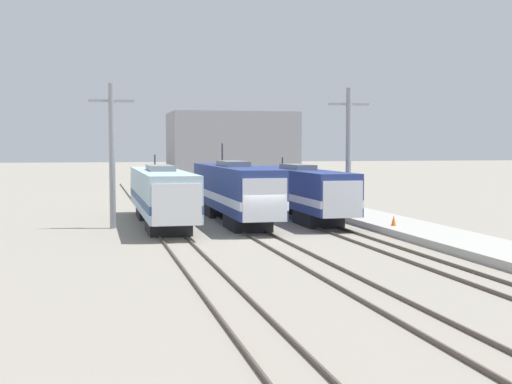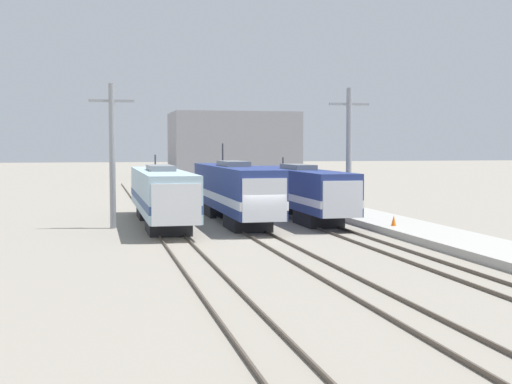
{
  "view_description": "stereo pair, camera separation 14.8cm",
  "coord_description": "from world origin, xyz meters",
  "px_view_note": "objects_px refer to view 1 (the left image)",
  "views": [
    {
      "loc": [
        -9.42,
        -39.45,
        5.21
      ],
      "look_at": [
        0.34,
        3.04,
        2.42
      ],
      "focal_mm": 50.0,
      "sensor_mm": 36.0,
      "label": 1
    },
    {
      "loc": [
        -9.28,
        -39.48,
        5.21
      ],
      "look_at": [
        0.34,
        3.04,
        2.42
      ],
      "focal_mm": 50.0,
      "sensor_mm": 36.0,
      "label": 2
    }
  ],
  "objects_px": {
    "locomotive_far_left": "(161,194)",
    "locomotive_center": "(234,191)",
    "catenary_tower_left": "(112,153)",
    "catenary_tower_right": "(349,153)",
    "traffic_cone": "(394,221)",
    "locomotive_far_right": "(299,191)"
  },
  "relations": [
    {
      "from": "locomotive_center",
      "to": "traffic_cone",
      "type": "distance_m",
      "value": 11.51
    },
    {
      "from": "catenary_tower_left",
      "to": "traffic_cone",
      "type": "distance_m",
      "value": 18.03
    },
    {
      "from": "locomotive_far_left",
      "to": "catenary_tower_left",
      "type": "distance_m",
      "value": 4.29
    },
    {
      "from": "locomotive_far_left",
      "to": "catenary_tower_left",
      "type": "relative_size",
      "value": 2.06
    },
    {
      "from": "locomotive_far_left",
      "to": "locomotive_far_right",
      "type": "distance_m",
      "value": 10.33
    },
    {
      "from": "locomotive_far_right",
      "to": "catenary_tower_right",
      "type": "distance_m",
      "value": 4.9
    },
    {
      "from": "locomotive_center",
      "to": "locomotive_far_right",
      "type": "relative_size",
      "value": 0.97
    },
    {
      "from": "locomotive_far_left",
      "to": "traffic_cone",
      "type": "relative_size",
      "value": 29.71
    },
    {
      "from": "catenary_tower_left",
      "to": "locomotive_far_right",
      "type": "bearing_deg",
      "value": 13.39
    },
    {
      "from": "locomotive_far_right",
      "to": "catenary_tower_left",
      "type": "distance_m",
      "value": 13.9
    },
    {
      "from": "locomotive_far_left",
      "to": "catenary_tower_left",
      "type": "height_order",
      "value": "catenary_tower_left"
    },
    {
      "from": "catenary_tower_right",
      "to": "catenary_tower_left",
      "type": "bearing_deg",
      "value": 180.0
    },
    {
      "from": "locomotive_far_left",
      "to": "traffic_cone",
      "type": "xyz_separation_m",
      "value": [
        13.31,
        -7.14,
        -1.31
      ]
    },
    {
      "from": "traffic_cone",
      "to": "locomotive_far_left",
      "type": "bearing_deg",
      "value": 151.77
    },
    {
      "from": "locomotive_center",
      "to": "traffic_cone",
      "type": "height_order",
      "value": "locomotive_center"
    },
    {
      "from": "locomotive_far_right",
      "to": "traffic_cone",
      "type": "distance_m",
      "value": 9.92
    },
    {
      "from": "locomotive_far_left",
      "to": "locomotive_center",
      "type": "bearing_deg",
      "value": 8.34
    },
    {
      "from": "locomotive_center",
      "to": "catenary_tower_right",
      "type": "relative_size",
      "value": 2.04
    },
    {
      "from": "catenary_tower_left",
      "to": "catenary_tower_right",
      "type": "relative_size",
      "value": 1.0
    },
    {
      "from": "locomotive_center",
      "to": "traffic_cone",
      "type": "xyz_separation_m",
      "value": [
        8.26,
        -7.88,
        -1.43
      ]
    },
    {
      "from": "locomotive_far_left",
      "to": "catenary_tower_left",
      "type": "bearing_deg",
      "value": -162.39
    },
    {
      "from": "locomotive_far_left",
      "to": "catenary_tower_right",
      "type": "distance_m",
      "value": 12.99
    }
  ]
}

